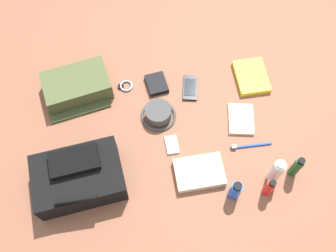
{
  "coord_description": "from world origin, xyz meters",
  "views": [
    {
      "loc": [
        0.11,
        0.71,
        1.49
      ],
      "look_at": [
        0.0,
        0.0,
        0.04
      ],
      "focal_mm": 40.14,
      "sensor_mm": 36.0,
      "label": 1
    }
  ],
  "objects_px": {
    "sunscreen_spray": "(269,187)",
    "folded_towel": "(199,172)",
    "deodorant_spray": "(235,191)",
    "bucket_hat": "(158,114)",
    "shampoo_bottle": "(296,167)",
    "cell_phone": "(190,88)",
    "toothbrush": "(249,146)",
    "wristwatch": "(126,86)",
    "toiletry_pouch": "(77,86)",
    "wallet": "(157,84)",
    "notepad": "(241,120)",
    "backpack": "(79,177)",
    "paperback_novel": "(251,77)",
    "toothpaste_tube": "(276,171)",
    "media_player": "(172,145)"
  },
  "relations": [
    {
      "from": "deodorant_spray",
      "to": "notepad",
      "type": "bearing_deg",
      "value": -109.01
    },
    {
      "from": "toiletry_pouch",
      "to": "paperback_novel",
      "type": "xyz_separation_m",
      "value": [
        -0.81,
        0.05,
        -0.03
      ]
    },
    {
      "from": "toiletry_pouch",
      "to": "toothbrush",
      "type": "xyz_separation_m",
      "value": [
        -0.71,
        0.39,
        -0.04
      ]
    },
    {
      "from": "folded_towel",
      "to": "wallet",
      "type": "bearing_deg",
      "value": -76.09
    },
    {
      "from": "bucket_hat",
      "to": "folded_towel",
      "type": "bearing_deg",
      "value": 113.7
    },
    {
      "from": "shampoo_bottle",
      "to": "toothpaste_tube",
      "type": "relative_size",
      "value": 0.86
    },
    {
      "from": "toothpaste_tube",
      "to": "deodorant_spray",
      "type": "xyz_separation_m",
      "value": [
        0.17,
        0.05,
        -0.02
      ]
    },
    {
      "from": "deodorant_spray",
      "to": "wallet",
      "type": "height_order",
      "value": "deodorant_spray"
    },
    {
      "from": "bucket_hat",
      "to": "shampoo_bottle",
      "type": "height_order",
      "value": "shampoo_bottle"
    },
    {
      "from": "deodorant_spray",
      "to": "folded_towel",
      "type": "relative_size",
      "value": 0.6
    },
    {
      "from": "deodorant_spray",
      "to": "toothbrush",
      "type": "height_order",
      "value": "deodorant_spray"
    },
    {
      "from": "shampoo_bottle",
      "to": "folded_towel",
      "type": "relative_size",
      "value": 0.69
    },
    {
      "from": "backpack",
      "to": "folded_towel",
      "type": "height_order",
      "value": "backpack"
    },
    {
      "from": "wallet",
      "to": "cell_phone",
      "type": "bearing_deg",
      "value": 156.97
    },
    {
      "from": "wallet",
      "to": "toothbrush",
      "type": "bearing_deg",
      "value": 125.72
    },
    {
      "from": "backpack",
      "to": "deodorant_spray",
      "type": "xyz_separation_m",
      "value": [
        -0.61,
        0.15,
        -0.01
      ]
    },
    {
      "from": "shampoo_bottle",
      "to": "wristwatch",
      "type": "relative_size",
      "value": 1.96
    },
    {
      "from": "toothpaste_tube",
      "to": "notepad",
      "type": "height_order",
      "value": "toothpaste_tube"
    },
    {
      "from": "shampoo_bottle",
      "to": "toothbrush",
      "type": "bearing_deg",
      "value": -43.72
    },
    {
      "from": "cell_phone",
      "to": "toothbrush",
      "type": "distance_m",
      "value": 0.38
    },
    {
      "from": "bucket_hat",
      "to": "media_player",
      "type": "height_order",
      "value": "bucket_hat"
    },
    {
      "from": "paperback_novel",
      "to": "deodorant_spray",
      "type": "bearing_deg",
      "value": 68.54
    },
    {
      "from": "shampoo_bottle",
      "to": "cell_phone",
      "type": "distance_m",
      "value": 0.59
    },
    {
      "from": "toothpaste_tube",
      "to": "toothbrush",
      "type": "xyz_separation_m",
      "value": [
        0.06,
        -0.15,
        -0.07
      ]
    },
    {
      "from": "shampoo_bottle",
      "to": "folded_towel",
      "type": "height_order",
      "value": "shampoo_bottle"
    },
    {
      "from": "bucket_hat",
      "to": "sunscreen_spray",
      "type": "relative_size",
      "value": 1.32
    },
    {
      "from": "deodorant_spray",
      "to": "paperback_novel",
      "type": "xyz_separation_m",
      "value": [
        -0.21,
        -0.54,
        -0.05
      ]
    },
    {
      "from": "shampoo_bottle",
      "to": "wristwatch",
      "type": "bearing_deg",
      "value": -39.32
    },
    {
      "from": "toothbrush",
      "to": "wallet",
      "type": "relative_size",
      "value": 1.64
    },
    {
      "from": "cell_phone",
      "to": "toothbrush",
      "type": "xyz_separation_m",
      "value": [
        -0.2,
        0.33,
        0.0
      ]
    },
    {
      "from": "toiletry_pouch",
      "to": "wristwatch",
      "type": "distance_m",
      "value": 0.22
    },
    {
      "from": "toothbrush",
      "to": "folded_towel",
      "type": "height_order",
      "value": "folded_towel"
    },
    {
      "from": "shampoo_bottle",
      "to": "toothpaste_tube",
      "type": "bearing_deg",
      "value": 6.03
    },
    {
      "from": "wallet",
      "to": "notepad",
      "type": "distance_m",
      "value": 0.42
    },
    {
      "from": "shampoo_bottle",
      "to": "cell_phone",
      "type": "xyz_separation_m",
      "value": [
        0.35,
        -0.47,
        -0.06
      ]
    },
    {
      "from": "sunscreen_spray",
      "to": "toothbrush",
      "type": "height_order",
      "value": "sunscreen_spray"
    },
    {
      "from": "deodorant_spray",
      "to": "folded_towel",
      "type": "height_order",
      "value": "deodorant_spray"
    },
    {
      "from": "sunscreen_spray",
      "to": "folded_towel",
      "type": "relative_size",
      "value": 0.6
    },
    {
      "from": "notepad",
      "to": "folded_towel",
      "type": "height_order",
      "value": "folded_towel"
    },
    {
      "from": "bucket_hat",
      "to": "folded_towel",
      "type": "height_order",
      "value": "bucket_hat"
    },
    {
      "from": "sunscreen_spray",
      "to": "folded_towel",
      "type": "distance_m",
      "value": 0.28
    },
    {
      "from": "shampoo_bottle",
      "to": "sunscreen_spray",
      "type": "height_order",
      "value": "shampoo_bottle"
    },
    {
      "from": "backpack",
      "to": "shampoo_bottle",
      "type": "distance_m",
      "value": 0.87
    },
    {
      "from": "backpack",
      "to": "wallet",
      "type": "xyz_separation_m",
      "value": [
        -0.37,
        -0.42,
        -0.06
      ]
    },
    {
      "from": "toiletry_pouch",
      "to": "deodorant_spray",
      "type": "xyz_separation_m",
      "value": [
        -0.6,
        0.59,
        0.01
      ]
    },
    {
      "from": "media_player",
      "to": "notepad",
      "type": "bearing_deg",
      "value": -167.74
    },
    {
      "from": "shampoo_bottle",
      "to": "media_player",
      "type": "bearing_deg",
      "value": -22.65
    },
    {
      "from": "bucket_hat",
      "to": "shampoo_bottle",
      "type": "xyz_separation_m",
      "value": [
        -0.51,
        0.35,
        0.04
      ]
    },
    {
      "from": "backpack",
      "to": "bucket_hat",
      "type": "bearing_deg",
      "value": -144.11
    },
    {
      "from": "deodorant_spray",
      "to": "wristwatch",
      "type": "xyz_separation_m",
      "value": [
        0.38,
        -0.58,
        -0.05
      ]
    }
  ]
}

